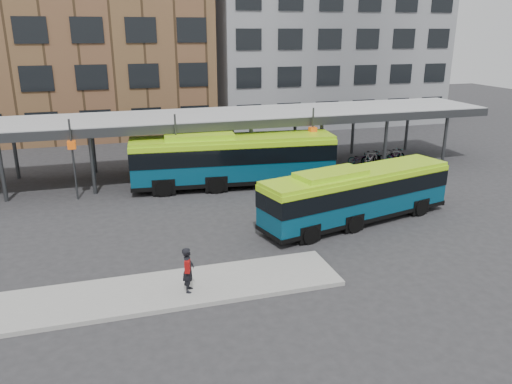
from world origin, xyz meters
The scene contains 9 objects.
ground centered at (0.00, 0.00, 0.00)m, with size 120.00×120.00×0.00m, color #28282B.
boarding_island centered at (-5.50, -3.00, 0.09)m, with size 14.00×3.00×0.18m, color gray.
canopy centered at (-0.06, 12.87, 3.91)m, with size 40.00×6.53×4.80m.
building_brick centered at (-10.00, 32.00, 11.00)m, with size 26.00×14.00×22.00m, color brown.
building_grey centered at (16.00, 32.00, 10.00)m, with size 24.00×14.00×20.00m, color slate.
bus_front centered at (5.11, 1.64, 1.56)m, with size 11.13×4.86×3.00m.
bus_rear centered at (0.52, 9.61, 1.84)m, with size 13.04×3.91×3.54m.
pedestrian centered at (-4.50, -3.45, 1.08)m, with size 0.58×0.73×1.76m.
bike_rack centered at (12.61, 12.09, 0.48)m, with size 4.77×1.30×1.07m.
Camera 1 is at (-6.91, -20.29, 9.60)m, focal length 35.00 mm.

